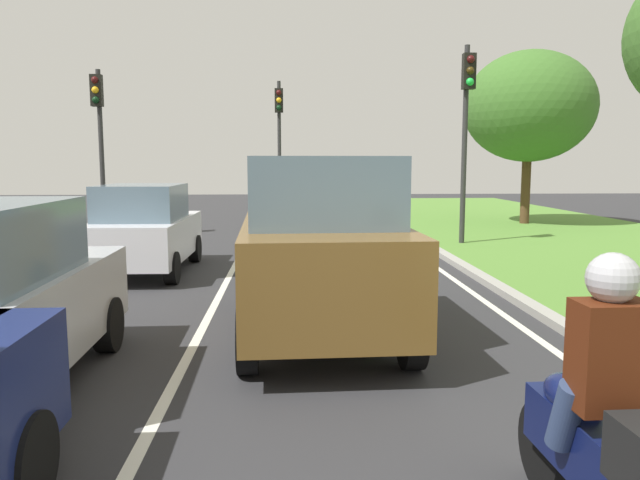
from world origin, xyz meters
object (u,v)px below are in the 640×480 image
motorcycle (606,465)px  traffic_light_near_right (467,111)px  car_suv_ahead (319,244)px  rider_person (608,353)px  car_hatchback_far (145,229)px  tree_roadside_far (529,107)px  traffic_light_overhead_left (99,123)px  traffic_light_far_median (279,127)px

motorcycle → traffic_light_near_right: (2.93, 12.83, 2.96)m
car_suv_ahead → rider_person: car_suv_ahead is taller
car_hatchback_far → traffic_light_near_right: (7.53, 3.64, 2.65)m
car_hatchback_far → tree_roadside_far: bearing=39.0°
car_suv_ahead → rider_person: size_ratio=3.91×
car_hatchback_far → traffic_light_overhead_left: traffic_light_overhead_left is taller
car_suv_ahead → traffic_light_near_right: (4.27, 8.14, 2.36)m
traffic_light_near_right → tree_roadside_far: tree_roadside_far is taller
car_suv_ahead → traffic_light_overhead_left: size_ratio=0.93×
rider_person → traffic_light_far_median: (-2.06, 20.71, 2.37)m
motorcycle → tree_roadside_far: (6.66, 18.03, 3.56)m
car_suv_ahead → tree_roadside_far: size_ratio=0.75×
rider_person → traffic_light_near_right: size_ratio=0.22×
traffic_light_overhead_left → traffic_light_far_median: bearing=47.2°
car_suv_ahead → car_hatchback_far: 5.56m
car_suv_ahead → traffic_light_far_median: 16.27m
car_hatchback_far → tree_roadside_far: 14.69m
tree_roadside_far → traffic_light_near_right: bearing=-125.6°
motorcycle → traffic_light_far_median: bearing=94.5°
traffic_light_near_right → car_suv_ahead: bearing=-117.7°
traffic_light_near_right → tree_roadside_far: 6.43m
car_hatchback_far → rider_person: (4.60, -9.13, 0.31)m
car_hatchback_far → rider_person: 10.23m
traffic_light_overhead_left → tree_roadside_far: bearing=11.6°
traffic_light_overhead_left → motorcycle: bearing=-64.6°
car_suv_ahead → car_hatchback_far: (-3.26, 4.50, -0.28)m
traffic_light_far_median → tree_roadside_far: (8.73, -2.72, 0.57)m
car_hatchback_far → traffic_light_overhead_left: bearing=114.4°
motorcycle → rider_person: bearing=91.2°
motorcycle → traffic_light_far_median: (-2.07, 20.75, 2.99)m
car_suv_ahead → traffic_light_near_right: bearing=60.4°
car_suv_ahead → tree_roadside_far: (8.01, 13.35, 2.96)m
motorcycle → tree_roadside_far: tree_roadside_far is taller
motorcycle → tree_roadside_far: 19.55m
motorcycle → traffic_light_near_right: traffic_light_near_right is taller
traffic_light_overhead_left → tree_roadside_far: tree_roadside_far is taller
motorcycle → traffic_light_overhead_left: 17.05m
traffic_light_overhead_left → traffic_light_near_right: bearing=-13.1°
rider_person → tree_roadside_far: 19.40m
car_hatchback_far → motorcycle: 10.27m
traffic_light_near_right → traffic_light_overhead_left: bearing=166.9°
car_suv_ahead → motorcycle: (1.34, -4.68, -0.60)m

